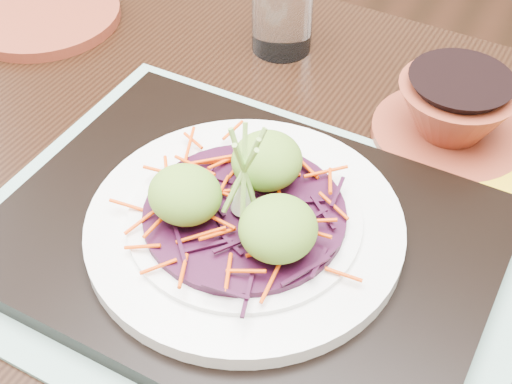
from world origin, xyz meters
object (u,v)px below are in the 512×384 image
at_px(white_plate, 245,225).
at_px(terracotta_bowl_set, 453,116).
at_px(dining_table, 222,289).
at_px(yellow_plate, 500,166).
at_px(serving_tray, 245,239).
at_px(terracotta_side_plate, 43,15).
at_px(water_glass, 282,10).

distance_m(white_plate, terracotta_bowl_set, 0.24).
xyz_separation_m(dining_table, yellow_plate, (0.20, 0.17, 0.10)).
relative_size(serving_tray, white_plate, 1.54).
distance_m(terracotta_side_plate, water_glass, 0.29).
height_order(serving_tray, water_glass, water_glass).
bearing_deg(serving_tray, dining_table, 154.05).
bearing_deg(water_glass, serving_tray, -70.79).
height_order(serving_tray, yellow_plate, serving_tray).
height_order(terracotta_side_plate, terracotta_bowl_set, terracotta_bowl_set).
xyz_separation_m(serving_tray, water_glass, (-0.10, 0.28, 0.03)).
relative_size(white_plate, yellow_plate, 1.40).
xyz_separation_m(white_plate, yellow_plate, (0.17, 0.19, -0.02)).
xyz_separation_m(white_plate, water_glass, (-0.10, 0.28, 0.02)).
xyz_separation_m(white_plate, terracotta_side_plate, (-0.37, 0.21, -0.02)).
bearing_deg(white_plate, yellow_plate, 48.62).
height_order(dining_table, water_glass, water_glass).
bearing_deg(water_glass, white_plate, -70.79).
bearing_deg(yellow_plate, terracotta_bowl_set, 156.39).
bearing_deg(water_glass, terracotta_bowl_set, -18.90).
bearing_deg(white_plate, terracotta_bowl_set, 62.35).
bearing_deg(terracotta_side_plate, dining_table, -29.64).
bearing_deg(white_plate, serving_tray, 180.00).
bearing_deg(terracotta_bowl_set, white_plate, -117.65).
bearing_deg(terracotta_side_plate, water_glass, 14.60).
bearing_deg(water_glass, yellow_plate, -19.90).
distance_m(serving_tray, terracotta_bowl_set, 0.24).
distance_m(white_plate, terracotta_side_plate, 0.43).
relative_size(terracotta_side_plate, yellow_plate, 1.00).
relative_size(water_glass, yellow_plate, 0.52).
bearing_deg(terracotta_side_plate, white_plate, -29.51).
bearing_deg(serving_tray, water_glass, 111.45).
distance_m(dining_table, yellow_plate, 0.28).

